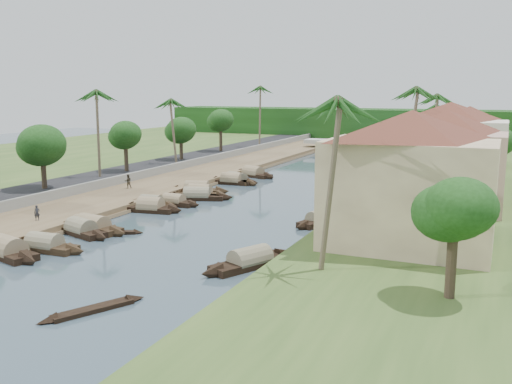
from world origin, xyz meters
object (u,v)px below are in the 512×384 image
at_px(sampan_0, 45,246).
at_px(sampan_1, 8,251).
at_px(person_near, 37,213).
at_px(bridge, 371,145).
at_px(building_near, 409,179).

relative_size(sampan_0, sampan_1, 0.96).
bearing_deg(sampan_0, person_near, 136.32).
xyz_separation_m(bridge, sampan_0, (-8.25, -82.58, -1.31)).
distance_m(bridge, sampan_1, 85.59).
bearing_deg(building_near, sampan_1, -158.92).
height_order(building_near, sampan_1, building_near).
distance_m(sampan_1, person_near, 9.19).
height_order(sampan_1, person_near, person_near).
bearing_deg(person_near, sampan_0, -73.69).
height_order(building_near, sampan_0, building_near).
bearing_deg(sampan_1, person_near, 135.73).
xyz_separation_m(bridge, building_near, (18.99, -74.00, 4.66)).
xyz_separation_m(bridge, sampan_1, (-9.64, -85.04, -1.30)).
distance_m(sampan_0, sampan_1, 2.83).
distance_m(bridge, sampan_0, 83.00).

